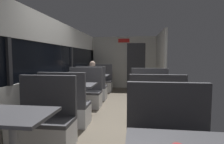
% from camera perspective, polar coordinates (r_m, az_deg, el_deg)
% --- Properties ---
extents(ground_plane, '(3.30, 9.20, 0.02)m').
position_cam_1_polar(ground_plane, '(4.25, -0.04, -14.54)').
color(ground_plane, '#665B4C').
extents(carriage_window_panel_left, '(0.09, 8.48, 2.30)m').
position_cam_1_polar(carriage_window_panel_left, '(4.45, -18.93, 0.80)').
color(carriage_window_panel_left, beige).
rests_on(carriage_window_panel_left, ground_plane).
extents(carriage_end_bulkhead, '(2.90, 0.11, 2.30)m').
position_cam_1_polar(carriage_end_bulkhead, '(8.19, 4.14, 2.95)').
color(carriage_end_bulkhead, beige).
rests_on(carriage_end_bulkhead, ground_plane).
extents(carriage_aisle_panel_right, '(0.08, 2.40, 2.30)m').
position_cam_1_polar(carriage_aisle_panel_right, '(7.04, 14.97, 2.60)').
color(carriage_aisle_panel_right, beige).
rests_on(carriage_aisle_panel_right, ground_plane).
extents(dining_table_near_window, '(0.90, 0.70, 0.74)m').
position_cam_1_polar(dining_table_near_window, '(2.47, -28.77, -13.61)').
color(dining_table_near_window, '#9E9EA3').
rests_on(dining_table_near_window, ground_plane).
extents(bench_near_window_facing_entry, '(0.95, 0.50, 1.10)m').
position_cam_1_polar(bench_near_window_facing_entry, '(3.13, -20.71, -15.46)').
color(bench_near_window_facing_entry, silver).
rests_on(bench_near_window_facing_entry, ground_plane).
extents(dining_table_mid_window, '(0.90, 0.70, 0.74)m').
position_cam_1_polar(dining_table_mid_window, '(4.47, -11.20, -5.06)').
color(dining_table_mid_window, '#9E9EA3').
rests_on(dining_table_mid_window, ground_plane).
extents(bench_mid_window_facing_end, '(0.95, 0.50, 1.10)m').
position_cam_1_polar(bench_mid_window_facing_end, '(3.90, -14.45, -11.27)').
color(bench_mid_window_facing_end, silver).
rests_on(bench_mid_window_facing_end, ground_plane).
extents(bench_mid_window_facing_entry, '(0.95, 0.50, 1.10)m').
position_cam_1_polar(bench_mid_window_facing_entry, '(5.18, -8.68, -7.17)').
color(bench_mid_window_facing_entry, silver).
rests_on(bench_mid_window_facing_entry, ground_plane).
extents(dining_table_far_window, '(0.90, 0.70, 0.74)m').
position_cam_1_polar(dining_table_far_window, '(6.66, -4.95, -1.77)').
color(dining_table_far_window, '#9E9EA3').
rests_on(dining_table_far_window, ground_plane).
extents(bench_far_window_facing_end, '(0.95, 0.50, 1.10)m').
position_cam_1_polar(bench_far_window_facing_end, '(6.03, -6.34, -5.46)').
color(bench_far_window_facing_end, silver).
rests_on(bench_far_window_facing_end, ground_plane).
extents(bench_far_window_facing_entry, '(0.95, 0.50, 1.10)m').
position_cam_1_polar(bench_far_window_facing_entry, '(7.38, -3.77, -3.57)').
color(bench_far_window_facing_entry, silver).
rests_on(bench_far_window_facing_entry, ground_plane).
extents(dining_table_rear_aisle, '(0.90, 0.70, 0.74)m').
position_cam_1_polar(dining_table_rear_aisle, '(4.06, 12.64, -6.07)').
color(dining_table_rear_aisle, '#9E9EA3').
rests_on(dining_table_rear_aisle, ground_plane).
extents(bench_rear_aisle_facing_end, '(0.95, 0.50, 1.10)m').
position_cam_1_polar(bench_rear_aisle_facing_end, '(3.47, 13.64, -13.30)').
color(bench_rear_aisle_facing_end, silver).
rests_on(bench_rear_aisle_facing_end, ground_plane).
extents(bench_rear_aisle_facing_entry, '(0.95, 0.50, 1.10)m').
position_cam_1_polar(bench_rear_aisle_facing_entry, '(4.81, 11.80, -8.15)').
color(bench_rear_aisle_facing_entry, silver).
rests_on(bench_rear_aisle_facing_entry, ground_plane).
extents(seated_passenger, '(0.47, 0.55, 1.26)m').
position_cam_1_polar(seated_passenger, '(6.06, -6.20, -3.40)').
color(seated_passenger, '#26262D').
rests_on(seated_passenger, ground_plane).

